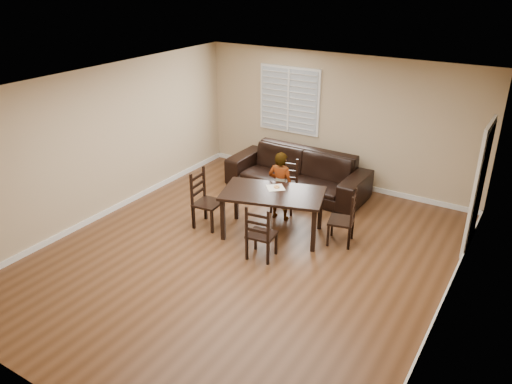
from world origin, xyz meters
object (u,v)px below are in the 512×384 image
dining_table (273,197)px  donut (277,187)px  chair_near (286,186)px  child (280,186)px  chair_far (259,237)px  sofa (297,172)px  chair_right (348,221)px  chair_left (202,201)px

dining_table → donut: size_ratio=17.99×
chair_near → child: (0.13, -0.44, 0.20)m
dining_table → chair_far: size_ratio=2.04×
child → sofa: 1.30m
chair_near → chair_far: bearing=-87.1°
dining_table → sofa: 1.91m
chair_right → child: 1.43m
dining_table → chair_far: 0.92m
chair_far → donut: size_ratio=8.82×
dining_table → chair_right: chair_right is taller
chair_near → chair_right: size_ratio=1.04×
dining_table → chair_right: (1.22, 0.36, -0.27)m
donut → chair_near: bearing=107.8°
chair_right → sofa: 2.24m
chair_near → child: size_ratio=0.76×
chair_near → donut: 0.95m
child → chair_near: bearing=-78.7°
chair_far → chair_left: bearing=-25.9°
chair_right → donut: bearing=-95.1°
chair_near → chair_right: (1.52, -0.66, -0.02)m
sofa → chair_near: bearing=-77.2°
chair_far → dining_table: bearing=-81.5°
dining_table → child: (-0.18, 0.58, -0.06)m
chair_right → donut: chair_right is taller
chair_near → donut: chair_near is taller
dining_table → donut: (-0.04, 0.19, 0.11)m
chair_far → child: (-0.42, 1.43, 0.22)m
dining_table → child: 0.61m
dining_table → chair_far: chair_far is taller
child → sofa: child is taller
chair_near → chair_far: chair_near is taller
sofa → chair_right: bearing=-40.1°
chair_left → chair_far: bearing=-114.0°
dining_table → donut: donut is taller
chair_near → chair_far: size_ratio=1.06×
donut → chair_right: bearing=8.0°
chair_far → chair_right: size_ratio=0.98×
chair_left → donut: size_ratio=9.86×
chair_near → sofa: size_ratio=0.35×
chair_left → child: 1.42m
chair_near → chair_far: (0.54, -1.87, -0.03)m
chair_right → sofa: bearing=-144.0°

